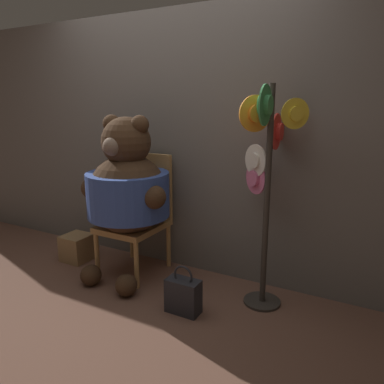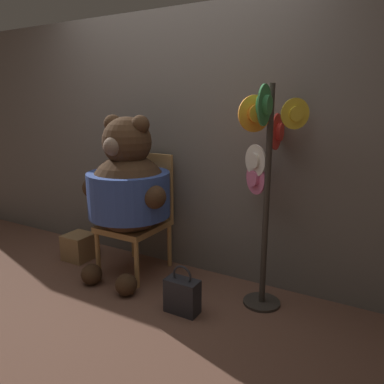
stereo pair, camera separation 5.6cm
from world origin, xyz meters
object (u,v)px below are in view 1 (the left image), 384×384
(chair, at_px, (139,212))
(teddy_bear, at_px, (127,189))
(hat_display_rack, at_px, (266,168))
(handbag_on_ground, at_px, (184,295))

(chair, bearing_deg, teddy_bear, -81.53)
(hat_display_rack, bearing_deg, teddy_bear, -173.18)
(teddy_bear, distance_m, handbag_on_ground, 1.00)
(teddy_bear, bearing_deg, chair, 98.47)
(teddy_bear, height_order, handbag_on_ground, teddy_bear)
(teddy_bear, bearing_deg, handbag_on_ground, -21.93)
(teddy_bear, bearing_deg, hat_display_rack, 6.82)
(chair, relative_size, teddy_bear, 0.75)
(chair, xyz_separation_m, handbag_on_ground, (0.73, -0.47, -0.40))
(chair, relative_size, handbag_on_ground, 2.86)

